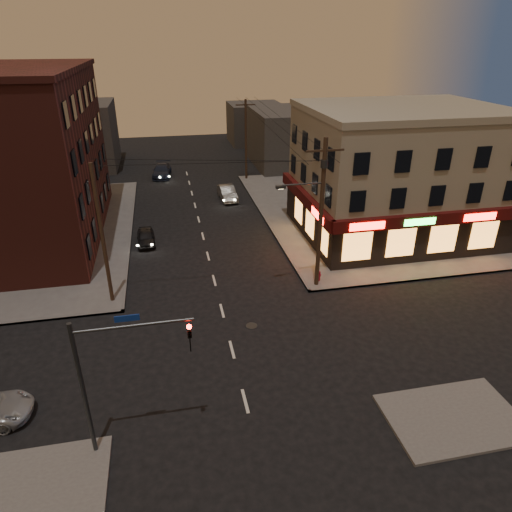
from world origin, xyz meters
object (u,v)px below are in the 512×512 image
object	(u,v)px
sedan_near	(146,237)
sedan_far	(162,171)
fire_hydrant	(319,275)
sedan_mid	(227,193)

from	to	relation	value
sedan_near	sedan_far	world-z (taller)	sedan_far
sedan_far	fire_hydrant	world-z (taller)	sedan_far
sedan_near	sedan_far	xyz separation A→B (m)	(1.72, 19.86, 0.12)
sedan_mid	fire_hydrant	size ratio (longest dim) A/B	5.66
sedan_mid	sedan_far	xyz separation A→B (m)	(-6.52, 10.07, 0.01)
sedan_far	fire_hydrant	bearing A→B (deg)	-64.48
sedan_mid	sedan_near	bearing A→B (deg)	-133.31
sedan_mid	sedan_far	world-z (taller)	sedan_far
sedan_near	fire_hydrant	size ratio (longest dim) A/B	4.63
sedan_near	fire_hydrant	bearing A→B (deg)	-39.93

